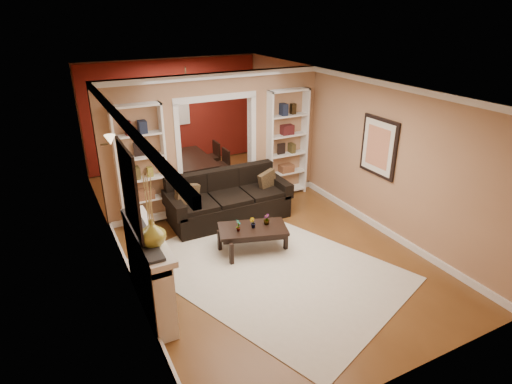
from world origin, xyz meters
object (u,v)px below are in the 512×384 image
sofa (229,197)px  bookshelf_left (141,167)px  dining_table (192,169)px  coffee_table (253,239)px  bookshelf_right (287,144)px  fireplace (151,271)px

sofa → bookshelf_left: 1.72m
sofa → dining_table: sofa is taller
coffee_table → bookshelf_left: (-1.36, 1.83, 0.93)m
bookshelf_right → fireplace: size_ratio=1.35×
sofa → dining_table: (0.03, 2.23, -0.17)m
bookshelf_left → dining_table: (1.50, 1.65, -0.86)m
bookshelf_right → fireplace: bookshelf_right is taller
sofa → fireplace: fireplace is taller
dining_table → bookshelf_left: bearing=137.7°
sofa → fireplace: (-2.01, -1.95, 0.12)m
bookshelf_right → fireplace: bearing=-145.2°
coffee_table → bookshelf_right: size_ratio=0.49×
coffee_table → bookshelf_left: size_ratio=0.49×
coffee_table → dining_table: (0.14, 3.48, 0.08)m
fireplace → sofa: bearing=44.1°
sofa → bookshelf_left: bearing=158.5°
bookshelf_left → bookshelf_right: 3.10m
coffee_table → bookshelf_right: (1.74, 1.83, 0.93)m
coffee_table → fireplace: (-1.90, -0.70, 0.36)m
sofa → bookshelf_left: size_ratio=1.02×
coffee_table → fireplace: 2.05m
fireplace → dining_table: (2.04, 4.18, -0.29)m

